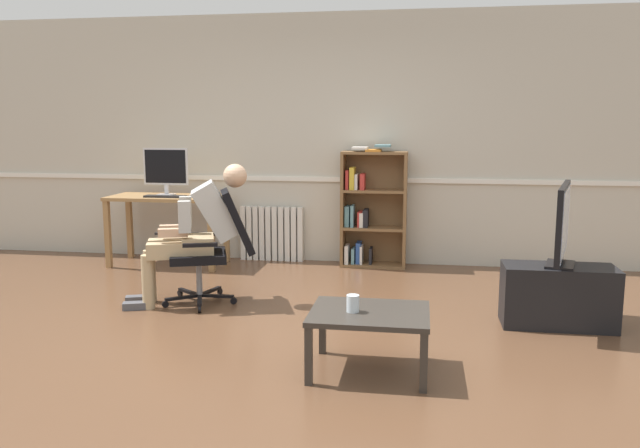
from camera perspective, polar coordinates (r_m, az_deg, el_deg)
The scene contains 14 objects.
ground_plane at distance 4.67m, azimuth -3.53°, elevation -10.10°, with size 18.00×18.00×0.00m, color brown.
back_wall at distance 7.03m, azimuth 1.14°, elevation 7.55°, with size 12.00×0.13×2.70m.
computer_desk at distance 7.06m, azimuth -13.53°, elevation 1.56°, with size 1.23×0.60×0.76m.
imac_monitor at distance 7.10m, azimuth -13.68°, elevation 4.89°, with size 0.50×0.14×0.51m.
keyboard at distance 6.90m, azimuth -13.73°, elevation 2.42°, with size 0.44×0.12×0.02m, color black.
computer_mouse at distance 6.81m, azimuth -11.32°, elevation 2.47°, with size 0.06×0.10×0.03m, color white.
bookshelf at distance 6.83m, azimuth 4.46°, elevation 1.30°, with size 0.69×0.29×1.31m.
radiator at distance 7.15m, azimuth -4.34°, elevation -0.86°, with size 0.71×0.08×0.61m.
office_chair at distance 5.49m, azimuth -9.29°, elevation -1.64°, with size 0.81×0.68×0.97m.
person_seated at distance 5.47m, azimuth -11.07°, elevation -0.46°, with size 1.05×0.62×1.19m.
tv_stand at distance 5.17m, azimuth 20.59°, elevation -6.08°, with size 0.83×0.37×0.47m.
tv_screen at distance 5.06m, azimuth 20.96°, elevation 0.03°, with size 0.28×0.89×0.62m.
coffee_table at distance 3.97m, azimuth 4.47°, elevation -8.47°, with size 0.73×0.59×0.39m.
drinking_glass at distance 3.92m, azimuth 2.96°, elevation -7.13°, with size 0.08×0.08×0.11m, color silver.
Camera 1 is at (0.98, -4.30, 1.53)m, focal length 35.66 mm.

